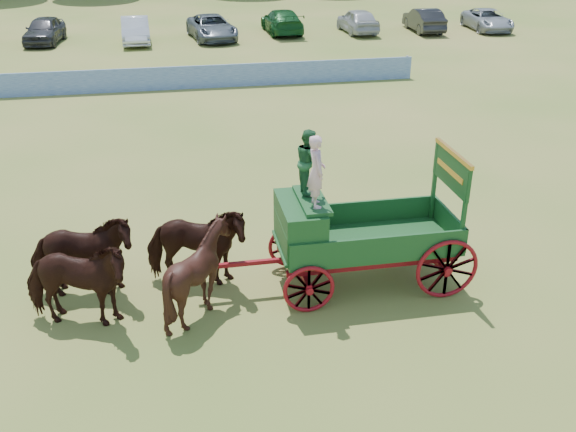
% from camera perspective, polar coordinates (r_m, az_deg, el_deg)
% --- Properties ---
extents(ground, '(160.00, 160.00, 0.00)m').
position_cam_1_polar(ground, '(13.82, -10.52, -8.24)').
color(ground, olive).
rests_on(ground, ground).
extents(horse_lead_left, '(2.46, 1.58, 1.92)m').
position_cam_1_polar(horse_lead_left, '(13.31, -18.33, -5.78)').
color(horse_lead_left, black).
rests_on(horse_lead_left, ground).
extents(horse_lead_right, '(2.34, 1.19, 1.92)m').
position_cam_1_polar(horse_lead_right, '(14.26, -17.87, -3.48)').
color(horse_lead_right, black).
rests_on(horse_lead_right, ground).
extents(horse_wheel_left, '(1.95, 1.79, 1.93)m').
position_cam_1_polar(horse_wheel_left, '(13.15, -7.93, -4.99)').
color(horse_wheel_left, black).
rests_on(horse_wheel_left, ground).
extents(horse_wheel_right, '(2.44, 1.48, 1.92)m').
position_cam_1_polar(horse_wheel_right, '(14.10, -8.20, -2.73)').
color(horse_wheel_right, black).
rests_on(horse_wheel_right, ground).
extents(farm_dray, '(6.00, 2.00, 3.65)m').
position_cam_1_polar(farm_dray, '(13.75, 4.27, -0.52)').
color(farm_dray, maroon).
rests_on(farm_dray, ground).
extents(sponsor_banner, '(26.00, 0.08, 1.05)m').
position_cam_1_polar(sponsor_banner, '(30.38, -13.24, 11.71)').
color(sponsor_banner, '#1B4492').
rests_on(sponsor_banner, ground).
extents(parked_cars, '(50.03, 7.20, 1.63)m').
position_cam_1_polar(parked_cars, '(42.47, -14.78, 15.82)').
color(parked_cars, silver).
rests_on(parked_cars, ground).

